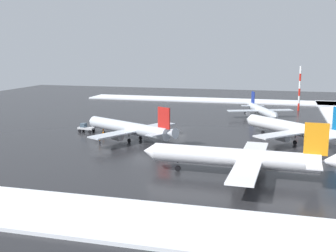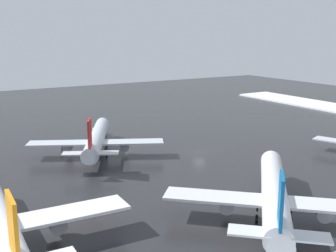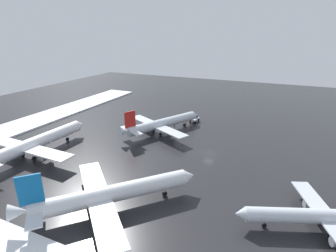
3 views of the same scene
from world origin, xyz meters
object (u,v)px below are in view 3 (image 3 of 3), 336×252
at_px(airplane_parked_portside, 161,124).
at_px(airplane_parked_starboard, 110,194).
at_px(pushback_tug, 195,118).
at_px(airplane_foreground_jet, 33,144).
at_px(ground_crew_mid_apron, 154,122).
at_px(airplane_distant_tail, 318,216).
at_px(ground_crew_beside_wing, 174,123).
at_px(ground_crew_by_nose_gear, 186,123).

relative_size(airplane_parked_portside, airplane_parked_starboard, 1.09).
bearing_deg(pushback_tug, airplane_parked_portside, 162.35).
bearing_deg(airplane_foreground_jet, airplane_parked_starboard, -106.19).
bearing_deg(pushback_tug, airplane_foreground_jet, 151.42).
bearing_deg(airplane_parked_starboard, ground_crew_mid_apron, 60.10).
distance_m(airplane_parked_portside, airplane_distant_tail, 53.01).
distance_m(ground_crew_beside_wing, ground_crew_mid_apron, 7.27).
relative_size(airplane_foreground_jet, ground_crew_mid_apron, 20.80).
relative_size(ground_crew_by_nose_gear, ground_crew_mid_apron, 1.00).
relative_size(airplane_parked_starboard, ground_crew_beside_wing, 16.00).
bearing_deg(airplane_parked_portside, airplane_parked_starboard, -141.03).
distance_m(ground_crew_by_nose_gear, ground_crew_mid_apron, 11.38).
xyz_separation_m(pushback_tug, ground_crew_beside_wing, (-5.15, -7.53, -0.31)).
xyz_separation_m(airplane_distant_tail, ground_crew_by_nose_gear, (-38.15, 40.07, -1.64)).
bearing_deg(ground_crew_beside_wing, ground_crew_by_nose_gear, 93.17).
distance_m(airplane_parked_starboard, pushback_tug, 55.67).
bearing_deg(airplane_distant_tail, ground_crew_mid_apron, -57.83).
xyz_separation_m(airplane_foreground_jet, ground_crew_mid_apron, (18.10, 35.27, -2.52)).
height_order(airplane_distant_tail, ground_crew_mid_apron, airplane_distant_tail).
xyz_separation_m(airplane_distant_tail, airplane_parked_starboard, (-34.60, -9.67, 0.74)).
xyz_separation_m(ground_crew_by_nose_gear, ground_crew_mid_apron, (-10.73, -3.78, 0.00)).
bearing_deg(ground_crew_by_nose_gear, airplane_parked_portside, 77.23).
bearing_deg(ground_crew_mid_apron, airplane_foreground_jet, -102.19).
height_order(airplane_parked_starboard, ground_crew_mid_apron, airplane_parked_starboard).
relative_size(ground_crew_beside_wing, ground_crew_by_nose_gear, 1.00).
xyz_separation_m(airplane_distant_tail, airplane_foreground_jet, (-66.98, 1.02, 0.88)).
bearing_deg(airplane_foreground_jet, ground_crew_by_nose_gear, -34.37).
xyz_separation_m(airplane_parked_portside, airplane_distant_tail, (43.28, -30.60, -0.53)).
height_order(airplane_parked_portside, pushback_tug, airplane_parked_portside).
height_order(airplane_parked_starboard, pushback_tug, airplane_parked_starboard).
bearing_deg(pushback_tug, ground_crew_mid_apron, 133.85).
xyz_separation_m(ground_crew_beside_wing, ground_crew_mid_apron, (-6.96, -2.10, 0.00)).
height_order(ground_crew_beside_wing, ground_crew_by_nose_gear, same).
bearing_deg(ground_crew_beside_wing, airplane_parked_portside, -30.61).
distance_m(airplane_foreground_jet, pushback_tug, 54.16).
distance_m(ground_crew_beside_wing, ground_crew_by_nose_gear, 4.13).
distance_m(pushback_tug, ground_crew_mid_apron, 15.47).
bearing_deg(ground_crew_mid_apron, airplane_parked_starboard, -57.76).
relative_size(airplane_parked_portside, ground_crew_by_nose_gear, 17.38).
distance_m(airplane_foreground_jet, ground_crew_by_nose_gear, 48.61).
height_order(airplane_foreground_jet, pushback_tug, airplane_foreground_jet).
relative_size(airplane_parked_portside, ground_crew_mid_apron, 17.38).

